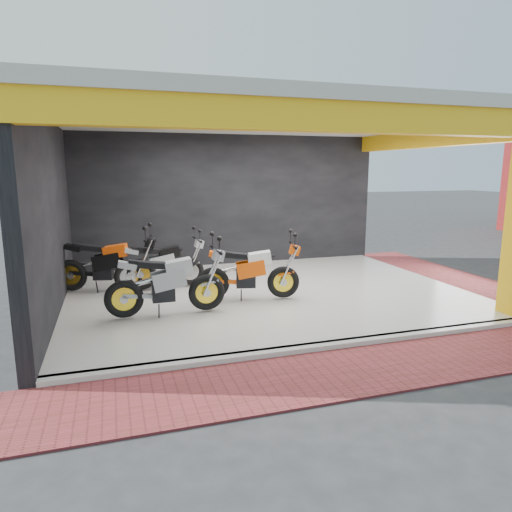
{
  "coord_description": "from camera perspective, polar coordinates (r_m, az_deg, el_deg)",
  "views": [
    {
      "loc": [
        -3.01,
        -6.75,
        2.62
      ],
      "look_at": [
        -0.31,
        1.8,
        0.9
      ],
      "focal_mm": 32.0,
      "sensor_mm": 36.0,
      "label": 1
    }
  ],
  "objects": [
    {
      "name": "showroom_ceiling",
      "position": [
        9.3,
        1.53,
        16.9
      ],
      "size": [
        8.4,
        6.4,
        0.2
      ],
      "primitive_type": "cube",
      "color": "beige",
      "rests_on": "corner_column"
    },
    {
      "name": "paver_front",
      "position": [
        6.35,
        12.93,
        -13.64
      ],
      "size": [
        9.0,
        1.4,
        0.03
      ],
      "primitive_type": "cube",
      "color": "#973137",
      "rests_on": "ground"
    },
    {
      "name": "header_beam_right",
      "position": [
        11.23,
        21.79,
        13.58
      ],
      "size": [
        0.3,
        6.4,
        0.4
      ],
      "primitive_type": "cube",
      "color": "yellow",
      "rests_on": "corner_column"
    },
    {
      "name": "floor_kerb",
      "position": [
        6.96,
        9.65,
        -10.95
      ],
      "size": [
        8.0,
        0.2,
        0.1
      ],
      "primitive_type": "cube",
      "color": "white",
      "rests_on": "ground"
    },
    {
      "name": "ground",
      "position": [
        7.84,
        6.22,
        -8.73
      ],
      "size": [
        80.0,
        80.0,
        0.0
      ],
      "primitive_type": "plane",
      "color": "#2D2D30",
      "rests_on": "ground"
    },
    {
      "name": "showroom_floor",
      "position": [
        9.6,
        1.42,
        -4.67
      ],
      "size": [
        8.0,
        6.0,
        0.1
      ],
      "primitive_type": "cube",
      "color": "white",
      "rests_on": "ground"
    },
    {
      "name": "back_wall",
      "position": [
        12.26,
        -3.27,
        6.77
      ],
      "size": [
        8.2,
        0.2,
        3.5
      ],
      "primitive_type": "cube",
      "color": "black",
      "rests_on": "ground"
    },
    {
      "name": "moto_hero",
      "position": [
        8.88,
        3.45,
        -1.35
      ],
      "size": [
        2.24,
        1.26,
        1.29
      ],
      "primitive_type": null,
      "rotation": [
        0.0,
        0.0,
        -0.24
      ],
      "color": "#FA540A",
      "rests_on": "showroom_floor"
    },
    {
      "name": "moto_row_c",
      "position": [
        9.74,
        -14.29,
        -0.41
      ],
      "size": [
        2.33,
        1.33,
        1.34
      ],
      "primitive_type": null,
      "rotation": [
        0.0,
        0.0,
        -0.25
      ],
      "color": "black",
      "rests_on": "showroom_floor"
    },
    {
      "name": "paver_right",
      "position": [
        12.01,
        23.66,
        -2.6
      ],
      "size": [
        1.4,
        7.0,
        0.03
      ],
      "primitive_type": "cube",
      "color": "#973137",
      "rests_on": "ground"
    },
    {
      "name": "header_beam_front",
      "position": [
        6.52,
        10.51,
        16.68
      ],
      "size": [
        8.4,
        0.3,
        0.4
      ],
      "primitive_type": "cube",
      "color": "yellow",
      "rests_on": "corner_column"
    },
    {
      "name": "moto_row_b",
      "position": [
        9.95,
        -8.23,
        -0.31
      ],
      "size": [
        2.04,
        0.85,
        1.22
      ],
      "primitive_type": null,
      "rotation": [
        0.0,
        0.0,
        0.05
      ],
      "color": "#A0A3A7",
      "rests_on": "showroom_floor"
    },
    {
      "name": "moto_row_a",
      "position": [
        8.12,
        -6.23,
        -2.38
      ],
      "size": [
        2.19,
        0.81,
        1.34
      ],
      "primitive_type": null,
      "rotation": [
        0.0,
        0.0,
        0.0
      ],
      "color": "#9A9CA1",
      "rests_on": "showroom_floor"
    },
    {
      "name": "left_wall",
      "position": [
        8.86,
        -24.56,
        4.25
      ],
      "size": [
        0.2,
        6.2,
        3.5
      ],
      "primitive_type": "cube",
      "color": "black",
      "rests_on": "ground"
    }
  ]
}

